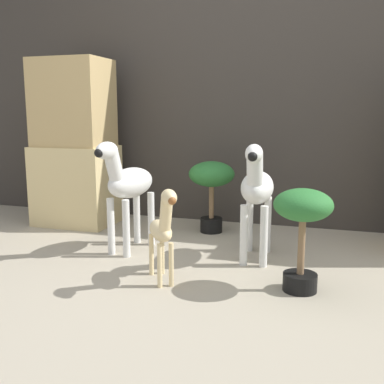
{
  "coord_description": "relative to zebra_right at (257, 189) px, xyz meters",
  "views": [
    {
      "loc": [
        0.65,
        -2.04,
        0.93
      ],
      "look_at": [
        -0.21,
        0.69,
        0.42
      ],
      "focal_mm": 42.0,
      "sensor_mm": 36.0,
      "label": 1
    }
  ],
  "objects": [
    {
      "name": "giraffe_figurine",
      "position": [
        -0.41,
        -0.55,
        -0.14
      ],
      "size": [
        0.3,
        0.38,
        0.55
      ],
      "color": "beige",
      "rests_on": "ground_plane"
    },
    {
      "name": "wall_back",
      "position": [
        -0.21,
        0.98,
        0.64
      ],
      "size": [
        6.4,
        0.08,
        2.2
      ],
      "color": "#38332D",
      "rests_on": "ground_plane"
    },
    {
      "name": "zebra_left",
      "position": [
        -0.85,
        -0.06,
        0.0
      ],
      "size": [
        0.27,
        0.58,
        0.75
      ],
      "color": "silver",
      "rests_on": "ground_plane"
    },
    {
      "name": "rock_pillar_left",
      "position": [
        -1.6,
        0.51,
        0.19
      ],
      "size": [
        0.63,
        0.46,
        1.35
      ],
      "color": "#DBC184",
      "rests_on": "ground_plane"
    },
    {
      "name": "ground_plane",
      "position": [
        -0.21,
        -0.69,
        -0.46
      ],
      "size": [
        14.0,
        14.0,
        0.0
      ],
      "primitive_type": "plane",
      "color": "#9E937F"
    },
    {
      "name": "potted_palm_back",
      "position": [
        -0.44,
        0.58,
        -0.05
      ],
      "size": [
        0.35,
        0.35,
        0.56
      ],
      "color": "black",
      "rests_on": "ground_plane"
    },
    {
      "name": "potted_palm_front",
      "position": [
        0.31,
        -0.43,
        -0.07
      ],
      "size": [
        0.3,
        0.3,
        0.54
      ],
      "color": "black",
      "rests_on": "ground_plane"
    },
    {
      "name": "zebra_right",
      "position": [
        0.0,
        0.0,
        0.0
      ],
      "size": [
        0.23,
        0.58,
        0.75
      ],
      "color": "silver",
      "rests_on": "ground_plane"
    }
  ]
}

